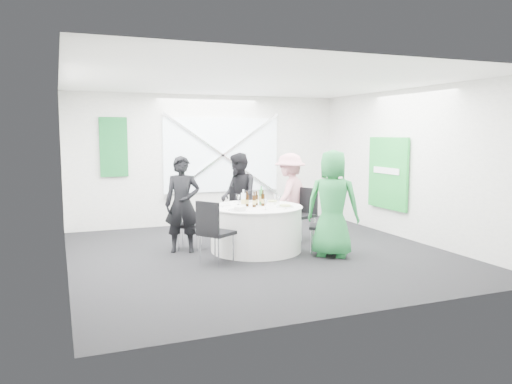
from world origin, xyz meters
name	(u,v)px	position (x,y,z in m)	size (l,w,h in m)	color
floor	(260,253)	(0.00, 0.00, 0.00)	(6.00, 6.00, 0.00)	black
ceiling	(261,81)	(0.00, 0.00, 2.80)	(6.00, 6.00, 0.00)	white
wall_back	(209,160)	(0.00, 3.00, 1.40)	(6.00, 6.00, 0.00)	silver
wall_front	(366,187)	(0.00, -3.00, 1.40)	(6.00, 6.00, 0.00)	silver
wall_left	(63,175)	(-3.00, 0.00, 1.40)	(6.00, 6.00, 0.00)	silver
wall_right	(411,165)	(3.00, 0.00, 1.40)	(6.00, 6.00, 0.00)	silver
window_panel	(222,155)	(0.30, 2.96, 1.50)	(2.60, 0.03, 1.60)	white
window_brace_a	(223,155)	(0.30, 2.92, 1.50)	(0.05, 0.05, 3.16)	silver
window_brace_b	(223,155)	(0.30, 2.92, 1.50)	(0.05, 0.05, 3.16)	silver
green_banner	(114,147)	(-2.00, 2.95, 1.70)	(0.55, 0.04, 1.20)	#13602C
green_sign	(388,173)	(2.94, 0.60, 1.20)	(0.05, 1.20, 1.40)	green
banquet_table	(256,228)	(0.00, 0.20, 0.38)	(1.56, 1.56, 0.76)	silver
chair_back	(241,208)	(0.16, 1.34, 0.56)	(0.49, 0.50, 0.96)	black
chair_back_left	(185,220)	(-1.09, 0.72, 0.51)	(0.53, 0.53, 0.87)	black
chair_back_right	(304,210)	(1.14, 0.66, 0.57)	(0.58, 0.57, 0.97)	black
chair_front_right	(328,222)	(1.02, -0.43, 0.53)	(0.57, 0.57, 0.91)	black
chair_front_left	(213,228)	(-0.95, -0.43, 0.58)	(0.62, 0.62, 0.98)	black
person_man_back_left	(182,204)	(-1.17, 0.58, 0.80)	(0.59, 0.38, 1.61)	black
person_man_back	(239,195)	(0.08, 1.29, 0.81)	(0.79, 0.43, 1.62)	black
person_woman_pink	(290,195)	(1.01, 0.99, 0.80)	(1.04, 0.48, 1.61)	#D48993
person_woman_green	(333,204)	(0.99, -0.62, 0.86)	(0.84, 0.55, 1.72)	#227E3B
plate_back	(247,202)	(0.02, 0.71, 0.77)	(0.28, 0.28, 0.01)	white
plate_back_left	(223,205)	(-0.49, 0.50, 0.77)	(0.26, 0.26, 0.01)	white
plate_back_right	(272,202)	(0.43, 0.50, 0.78)	(0.25, 0.25, 0.04)	white
plate_front_right	(285,206)	(0.41, -0.07, 0.78)	(0.29, 0.29, 0.04)	white
plate_front_left	(237,210)	(-0.46, -0.13, 0.77)	(0.28, 0.28, 0.01)	white
napkin	(240,208)	(-0.41, -0.16, 0.80)	(0.19, 0.13, 0.05)	silver
beer_bottle_a	(247,201)	(-0.15, 0.23, 0.86)	(0.06, 0.06, 0.25)	#381E0A
beer_bottle_b	(256,200)	(0.04, 0.30, 0.85)	(0.06, 0.06, 0.24)	#381E0A
beer_bottle_c	(263,200)	(0.12, 0.19, 0.86)	(0.06, 0.06, 0.27)	#381E0A
beer_bottle_d	(254,201)	(-0.07, 0.11, 0.86)	(0.06, 0.06, 0.26)	#381E0A
green_water_bottle	(261,197)	(0.14, 0.32, 0.89)	(0.08, 0.08, 0.33)	green
clear_water_bottle	(243,200)	(-0.24, 0.17, 0.88)	(0.08, 0.08, 0.30)	white
wine_glass_a	(275,197)	(0.39, 0.30, 0.88)	(0.07, 0.07, 0.17)	white
wine_glass_b	(279,198)	(0.38, 0.10, 0.88)	(0.07, 0.07, 0.17)	white
wine_glass_c	(266,202)	(-0.01, -0.23, 0.88)	(0.07, 0.07, 0.17)	white
wine_glass_d	(238,197)	(-0.21, 0.49, 0.88)	(0.07, 0.07, 0.17)	white
fork_a	(229,209)	(-0.54, 0.01, 0.76)	(0.01, 0.15, 0.01)	silver
knife_a	(248,211)	(-0.33, -0.27, 0.76)	(0.01, 0.15, 0.01)	silver
fork_b	(252,201)	(0.15, 0.76, 0.76)	(0.01, 0.15, 0.01)	silver
knife_b	(238,202)	(-0.13, 0.76, 0.76)	(0.01, 0.15, 0.01)	silver
fork_c	(227,204)	(-0.36, 0.65, 0.76)	(0.01, 0.15, 0.01)	silver
knife_c	(222,207)	(-0.57, 0.28, 0.76)	(0.01, 0.15, 0.01)	silver
fork_d	(286,209)	(0.33, -0.27, 0.76)	(0.01, 0.15, 0.01)	silver
knife_d	(290,206)	(0.53, -0.02, 0.76)	(0.01, 0.15, 0.01)	silver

